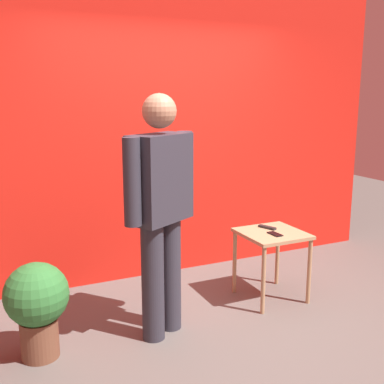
# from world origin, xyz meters

# --- Properties ---
(ground_plane) EXTENTS (12.00, 12.00, 0.00)m
(ground_plane) POSITION_xyz_m (0.00, 0.00, 0.00)
(ground_plane) COLOR #59544F
(back_wall_red) EXTENTS (4.90, 0.12, 2.95)m
(back_wall_red) POSITION_xyz_m (0.00, 1.50, 1.47)
(back_wall_red) COLOR red
(back_wall_red) RESTS_ON ground_plane
(standing_person) EXTENTS (0.68, 0.45, 1.81)m
(standing_person) POSITION_xyz_m (-0.51, 0.29, 1.01)
(standing_person) COLOR #2D2D38
(standing_person) RESTS_ON ground_plane
(side_table) EXTENTS (0.53, 0.53, 0.62)m
(side_table) POSITION_xyz_m (0.60, 0.47, 0.52)
(side_table) COLOR tan
(side_table) RESTS_ON ground_plane
(cell_phone) EXTENTS (0.08, 0.15, 0.01)m
(cell_phone) POSITION_xyz_m (0.58, 0.39, 0.62)
(cell_phone) COLOR black
(cell_phone) RESTS_ON side_table
(tv_remote) EXTENTS (0.10, 0.17, 0.02)m
(tv_remote) POSITION_xyz_m (0.63, 0.58, 0.63)
(tv_remote) COLOR black
(tv_remote) RESTS_ON side_table
(potted_plant) EXTENTS (0.44, 0.44, 0.69)m
(potted_plant) POSITION_xyz_m (-1.40, 0.33, 0.41)
(potted_plant) COLOR brown
(potted_plant) RESTS_ON ground_plane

